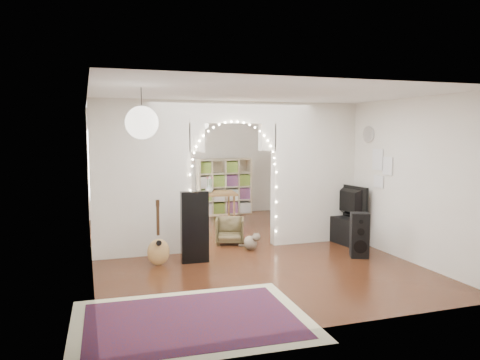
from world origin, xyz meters
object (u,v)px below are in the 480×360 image
object	(u,v)px
acoustic_guitar	(158,241)
dining_chair_left	(152,220)
dining_chair_right	(230,231)
floor_speaker	(359,235)
dining_table	(209,196)
media_console	(344,229)
bookcase	(224,187)

from	to	relation	value
acoustic_guitar	dining_chair_left	distance (m)	2.81
acoustic_guitar	dining_chair_right	bearing A→B (deg)	16.72
acoustic_guitar	floor_speaker	world-z (taller)	acoustic_guitar
acoustic_guitar	dining_table	bearing A→B (deg)	42.92
media_console	bookcase	distance (m)	4.00
acoustic_guitar	dining_chair_left	xyz separation A→B (m)	(0.27, 2.79, -0.17)
acoustic_guitar	bookcase	bearing A→B (deg)	42.30
bookcase	dining_chair_right	distance (m)	3.29
bookcase	dining_chair_right	bearing A→B (deg)	-108.33
media_console	dining_chair_left	distance (m)	4.12
bookcase	dining_chair_right	size ratio (longest dim) A/B	2.66
floor_speaker	media_console	size ratio (longest dim) A/B	0.77
bookcase	dining_chair_left	size ratio (longest dim) A/B	2.98
acoustic_guitar	bookcase	world-z (taller)	bookcase
floor_speaker	dining_chair_left	xyz separation A→B (m)	(-3.07, 3.39, -0.16)
media_console	dining_chair_right	bearing A→B (deg)	157.80
bookcase	acoustic_guitar	bearing A→B (deg)	-122.78
floor_speaker	bookcase	distance (m)	4.94
dining_chair_right	bookcase	bearing A→B (deg)	93.52
acoustic_guitar	dining_chair_right	world-z (taller)	acoustic_guitar
media_console	dining_table	xyz separation A→B (m)	(-2.04, 2.53, 0.43)
floor_speaker	bookcase	bearing A→B (deg)	125.11
bookcase	dining_table	world-z (taller)	bookcase
dining_table	dining_chair_right	distance (m)	1.98
dining_table	dining_chair_right	world-z (taller)	dining_table
acoustic_guitar	bookcase	distance (m)	4.86
floor_speaker	media_console	distance (m)	1.14
media_console	acoustic_guitar	bearing A→B (deg)	-179.09
floor_speaker	dining_chair_right	size ratio (longest dim) A/B	1.40
dining_chair_right	floor_speaker	bearing A→B (deg)	-24.69
dining_chair_left	dining_chair_right	distance (m)	2.13
dining_table	media_console	bearing A→B (deg)	-45.11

